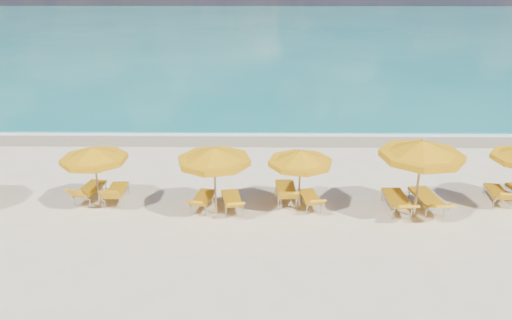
{
  "coord_description": "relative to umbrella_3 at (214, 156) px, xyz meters",
  "views": [
    {
      "loc": [
        0.17,
        -14.51,
        7.43
      ],
      "look_at": [
        0.0,
        1.5,
        1.2
      ],
      "focal_mm": 35.0,
      "sensor_mm": 36.0,
      "label": 1
    }
  ],
  "objects": [
    {
      "name": "ground_plane",
      "position": [
        1.27,
        0.21,
        -1.99
      ],
      "size": [
        120.0,
        120.0,
        0.0
      ],
      "primitive_type": "plane",
      "color": "beige"
    },
    {
      "name": "ocean",
      "position": [
        1.27,
        48.21,
        -1.99
      ],
      "size": [
        120.0,
        80.0,
        0.3
      ],
      "primitive_type": "cube",
      "color": "#13706E",
      "rests_on": "ground"
    },
    {
      "name": "wet_sand_band",
      "position": [
        1.27,
        7.61,
        -1.99
      ],
      "size": [
        120.0,
        2.6,
        0.01
      ],
      "primitive_type": "cube",
      "color": "tan",
      "rests_on": "ground"
    },
    {
      "name": "foam_line",
      "position": [
        1.27,
        8.41,
        -1.99
      ],
      "size": [
        120.0,
        1.2,
        0.03
      ],
      "primitive_type": "cube",
      "color": "white",
      "rests_on": "ground"
    },
    {
      "name": "whitecap_near",
      "position": [
        -4.73,
        17.21,
        -1.99
      ],
      "size": [
        14.0,
        0.36,
        0.05
      ],
      "primitive_type": "cube",
      "color": "white",
      "rests_on": "ground"
    },
    {
      "name": "whitecap_far",
      "position": [
        9.27,
        24.21,
        -1.99
      ],
      "size": [
        18.0,
        0.3,
        0.05
      ],
      "primitive_type": "cube",
      "color": "white",
      "rests_on": "ground"
    },
    {
      "name": "umbrella_2",
      "position": [
        -3.87,
        0.45,
        -0.15
      ],
      "size": [
        2.73,
        2.73,
        2.15
      ],
      "rotation": [
        0.0,
        0.0,
        0.35
      ],
      "color": "tan",
      "rests_on": "ground"
    },
    {
      "name": "umbrella_3",
      "position": [
        0.0,
        0.0,
        0.0
      ],
      "size": [
        2.62,
        2.62,
        2.33
      ],
      "rotation": [
        0.0,
        0.0,
        -0.15
      ],
      "color": "tan",
      "rests_on": "ground"
    },
    {
      "name": "umbrella_4",
      "position": [
        2.68,
        0.37,
        -0.21
      ],
      "size": [
        2.32,
        2.32,
        2.09
      ],
      "rotation": [
        0.0,
        0.0,
        0.13
      ],
      "color": "tan",
      "rests_on": "ground"
    },
    {
      "name": "umbrella_5",
      "position": [
        6.33,
        -0.07,
        0.24
      ],
      "size": [
        3.11,
        3.11,
        2.61
      ],
      "rotation": [
        0.0,
        0.0,
        -0.24
      ],
      "color": "tan",
      "rests_on": "ground"
    },
    {
      "name": "lounger_2_left",
      "position": [
        -4.38,
        1.02,
        -1.76
      ],
      "size": [
        0.85,
        1.86,
        0.85
      ],
      "rotation": [
        0.0,
        0.0,
        -0.15
      ],
      "color": "#A5A8AD",
      "rests_on": "ground"
    },
    {
      "name": "lounger_2_right",
      "position": [
        -3.44,
        0.92,
        -1.77
      ],
      "size": [
        0.66,
        1.73,
        0.85
      ],
      "rotation": [
        0.0,
        0.0,
        0.04
      ],
      "color": "#A5A8AD",
      "rests_on": "ground"
    },
    {
      "name": "lounger_3_left",
      "position": [
        -0.46,
        0.43,
        -1.79
      ],
      "size": [
        0.83,
        1.74,
        0.73
      ],
      "rotation": [
        0.0,
        0.0,
        -0.17
      ],
      "color": "#A5A8AD",
      "rests_on": "ground"
    },
    {
      "name": "lounger_3_right",
      "position": [
        0.5,
        0.34,
        -1.78
      ],
      "size": [
        0.88,
        1.83,
        0.75
      ],
      "rotation": [
        0.0,
        0.0,
        0.18
      ],
      "color": "#A5A8AD",
      "rests_on": "ground"
    },
    {
      "name": "lounger_4_left",
      "position": [
        2.29,
        0.95,
        -1.75
      ],
      "size": [
        0.72,
        1.98,
        0.89
      ],
      "rotation": [
        0.0,
        0.0,
        0.03
      ],
      "color": "#A5A8AD",
      "rests_on": "ground"
    },
    {
      "name": "lounger_4_right",
      "position": [
        3.07,
        0.54,
        -1.79
      ],
      "size": [
        0.79,
        1.67,
        0.71
      ],
      "rotation": [
        0.0,
        0.0,
        0.17
      ],
      "color": "#A5A8AD",
      "rests_on": "ground"
    },
    {
      "name": "lounger_5_left",
      "position": [
        5.85,
        0.29,
        -1.75
      ],
      "size": [
        0.72,
        2.05,
        0.81
      ],
      "rotation": [
        0.0,
        0.0,
        0.02
      ],
      "color": "#A5A8AD",
      "rests_on": "ground"
    },
    {
      "name": "lounger_5_right",
      "position": [
        6.86,
        0.41,
        -1.75
      ],
      "size": [
        0.93,
        2.13,
        0.77
      ],
      "rotation": [
        0.0,
        0.0,
        0.14
      ],
      "color": "#A5A8AD",
      "rests_on": "ground"
    },
    {
      "name": "lounger_6_left",
      "position": [
        9.4,
        1.0,
        -1.79
      ],
      "size": [
        0.74,
        1.7,
        0.76
      ],
      "rotation": [
        0.0,
        0.0,
        -0.12
      ],
      "color": "#A5A8AD",
      "rests_on": "ground"
    }
  ]
}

